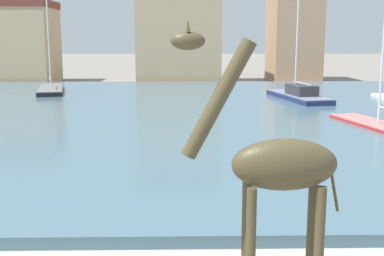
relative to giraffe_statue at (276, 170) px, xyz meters
The scene contains 8 objects.
harbor_water 22.75m from the giraffe_statue, 97.05° to the left, with size 90.88×40.19×0.44m, color #476675.
giraffe_statue is the anchor object (origin of this frame).
sailboat_black 36.02m from the giraffe_statue, 110.75° to the left, with size 3.75×8.99×7.98m.
sailboat_red 18.32m from the giraffe_statue, 63.08° to the left, with size 3.46×9.37×6.13m.
sailboat_navy 28.79m from the giraffe_statue, 76.37° to the left, with size 3.57×8.82×7.59m.
townhouse_end_terrace 49.99m from the giraffe_statue, 111.76° to the left, with size 5.94×7.15×8.81m.
townhouse_narrow_midrow 46.48m from the giraffe_statue, 92.42° to the left, with size 9.14×6.47×11.78m.
townhouse_corner_house 49.57m from the giraffe_statue, 77.08° to the left, with size 5.29×7.37×10.33m.
Camera 1 is at (1.17, -3.53, 4.87)m, focal length 45.83 mm.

